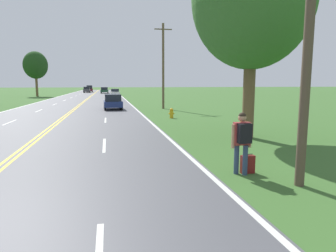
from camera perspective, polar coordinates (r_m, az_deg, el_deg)
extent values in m
cube|color=silver|center=(6.74, 15.27, -15.28)|extent=(0.16, 240.00, 0.00)
cube|color=silver|center=(13.27, -12.05, -3.54)|extent=(0.12, 3.00, 0.00)
cube|color=silver|center=(22.16, -11.83, 1.11)|extent=(0.12, 3.00, 0.00)
cube|color=silver|center=(31.11, -11.74, 3.09)|extent=(0.12, 3.00, 0.00)
cube|color=silver|center=(40.09, -11.69, 4.19)|extent=(0.12, 3.00, 0.00)
cube|color=silver|center=(49.07, -11.66, 4.88)|extent=(0.12, 3.00, 0.00)
cube|color=silver|center=(58.06, -11.64, 5.36)|extent=(0.12, 3.00, 0.00)
cube|color=silver|center=(67.05, -11.62, 5.71)|extent=(0.12, 3.00, 0.00)
cube|color=silver|center=(76.04, -11.61, 5.98)|extent=(0.12, 3.00, 0.00)
cube|color=silver|center=(85.04, -11.60, 6.19)|extent=(0.12, 3.00, 0.00)
cube|color=silver|center=(94.03, -11.59, 6.36)|extent=(0.12, 3.00, 0.00)
cube|color=silver|center=(103.03, -11.58, 6.51)|extent=(0.12, 3.00, 0.00)
cube|color=silver|center=(112.03, -11.58, 6.62)|extent=(0.12, 3.00, 0.00)
cube|color=silver|center=(23.12, -27.91, 0.62)|extent=(0.12, 3.00, 0.00)
cube|color=silver|center=(31.80, -23.37, 2.70)|extent=(0.12, 3.00, 0.00)
cube|color=silver|center=(40.63, -20.78, 3.88)|extent=(0.12, 3.00, 0.00)
cube|color=silver|center=(49.51, -19.11, 4.63)|extent=(0.12, 3.00, 0.00)
cube|color=silver|center=(58.43, -17.95, 5.15)|extent=(0.12, 3.00, 0.00)
cube|color=silver|center=(67.37, -17.10, 5.53)|extent=(0.12, 3.00, 0.00)
cube|color=silver|center=(76.33, -16.44, 5.82)|extent=(0.12, 3.00, 0.00)
cube|color=silver|center=(85.29, -15.93, 6.05)|extent=(0.12, 3.00, 0.00)
cube|color=silver|center=(94.27, -15.51, 6.24)|extent=(0.12, 3.00, 0.00)
cube|color=silver|center=(103.24, -15.16, 6.39)|extent=(0.12, 3.00, 0.00)
cube|color=silver|center=(112.22, -14.87, 6.52)|extent=(0.12, 3.00, 0.00)
cylinder|color=navy|center=(9.10, 12.91, -6.17)|extent=(0.15, 0.15, 0.88)
cylinder|color=navy|center=(9.04, 14.49, -6.31)|extent=(0.15, 0.15, 0.88)
cube|color=#993333|center=(8.91, 13.86, -1.41)|extent=(0.48, 0.21, 0.66)
sphere|color=tan|center=(8.85, 13.96, 1.55)|extent=(0.24, 0.24, 0.24)
sphere|color=#2D2319|center=(8.85, 13.97, 1.82)|extent=(0.22, 0.22, 0.22)
cylinder|color=tan|center=(8.81, 12.31, -1.91)|extent=(0.10, 0.10, 0.70)
cylinder|color=tan|center=(9.04, 15.35, -1.76)|extent=(0.10, 0.10, 0.70)
cube|color=black|center=(8.74, 14.42, -1.40)|extent=(0.39, 0.19, 0.56)
cube|color=maroon|center=(9.28, 14.91, -7.07)|extent=(0.42, 0.17, 0.54)
cylinder|color=black|center=(9.20, 14.98, -5.22)|extent=(0.29, 0.03, 0.02)
cylinder|color=gold|center=(23.01, 0.67, 2.23)|extent=(0.28, 0.28, 0.58)
sphere|color=gold|center=(22.98, 0.67, 3.08)|extent=(0.27, 0.27, 0.27)
cylinder|color=gold|center=(23.05, 1.11, 2.40)|extent=(0.08, 0.10, 0.10)
cylinder|color=gold|center=(22.97, 0.23, 2.38)|extent=(0.08, 0.10, 0.10)
cylinder|color=brown|center=(8.54, 25.56, 20.57)|extent=(0.24, 0.24, 9.21)
cylinder|color=brown|center=(31.63, -0.92, 11.22)|extent=(0.24, 0.24, 8.72)
cube|color=brown|center=(32.05, -0.94, 17.95)|extent=(1.80, 0.12, 0.10)
cylinder|color=brown|center=(67.22, -23.73, 7.02)|extent=(0.48, 0.48, 4.28)
ellipsoid|color=#1E4219|center=(67.32, -23.93, 10.56)|extent=(4.76, 4.76, 5.48)
cylinder|color=brown|center=(15.13, 15.13, 5.67)|extent=(0.57, 0.57, 4.16)
cylinder|color=black|center=(30.18, -8.84, 3.63)|extent=(0.22, 0.67, 0.67)
cylinder|color=black|center=(30.11, -11.88, 3.54)|extent=(0.22, 0.67, 0.67)
cylinder|color=black|center=(32.42, -9.12, 3.93)|extent=(0.22, 0.67, 0.67)
cylinder|color=black|center=(32.35, -11.96, 3.84)|extent=(0.22, 0.67, 0.67)
cube|color=navy|center=(31.24, -10.46, 4.20)|extent=(1.89, 3.67, 0.57)
cube|color=#1E232D|center=(31.20, -10.49, 5.36)|extent=(1.65, 2.58, 0.69)
cylinder|color=black|center=(63.37, -9.30, 5.92)|extent=(0.21, 0.64, 0.64)
cylinder|color=black|center=(63.31, -10.72, 5.88)|extent=(0.21, 0.64, 0.64)
cylinder|color=black|center=(66.38, -9.44, 6.01)|extent=(0.21, 0.64, 0.64)
cylinder|color=black|center=(66.32, -10.79, 5.98)|extent=(0.21, 0.64, 0.64)
cube|color=white|center=(64.83, -10.07, 6.20)|extent=(1.84, 4.89, 0.63)
cube|color=#1E232D|center=(65.01, -10.09, 6.74)|extent=(1.59, 2.70, 0.58)
cylinder|color=black|center=(80.96, -11.41, 6.35)|extent=(0.22, 0.71, 0.70)
cylinder|color=black|center=(81.03, -12.64, 6.31)|extent=(0.22, 0.71, 0.70)
cylinder|color=black|center=(83.57, -11.35, 6.40)|extent=(0.22, 0.71, 0.70)
cylinder|color=black|center=(83.64, -12.55, 6.37)|extent=(0.22, 0.71, 0.70)
cube|color=#1E472D|center=(82.29, -11.99, 6.56)|extent=(2.08, 4.28, 0.66)
cube|color=#1E232D|center=(82.28, -12.01, 7.02)|extent=(1.80, 3.01, 0.67)
cylinder|color=black|center=(90.82, -15.62, 6.38)|extent=(0.21, 0.70, 0.69)
cylinder|color=black|center=(90.70, -14.64, 6.42)|extent=(0.21, 0.70, 0.69)
cylinder|color=black|center=(88.27, -15.76, 6.34)|extent=(0.21, 0.70, 0.69)
cylinder|color=black|center=(88.15, -14.76, 6.37)|extent=(0.21, 0.70, 0.69)
cube|color=#47474C|center=(89.47, -15.20, 6.60)|extent=(1.79, 4.14, 0.76)
cube|color=#1E232D|center=(89.46, -15.22, 7.04)|extent=(1.57, 2.90, 0.61)
cylinder|color=black|center=(96.38, -15.19, 6.47)|extent=(0.23, 0.66, 0.66)
cylinder|color=black|center=(96.36, -14.20, 6.51)|extent=(0.23, 0.66, 0.66)
cylinder|color=black|center=(93.97, -15.23, 6.44)|extent=(0.23, 0.66, 0.66)
cylinder|color=black|center=(93.94, -14.21, 6.47)|extent=(0.23, 0.66, 0.66)
cube|color=maroon|center=(95.15, -14.71, 6.68)|extent=(2.02, 3.97, 0.75)
cube|color=#1E232D|center=(95.13, -14.73, 7.20)|extent=(1.75, 2.79, 0.99)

